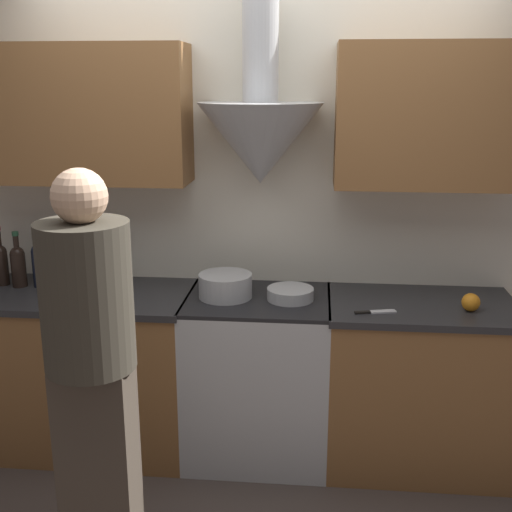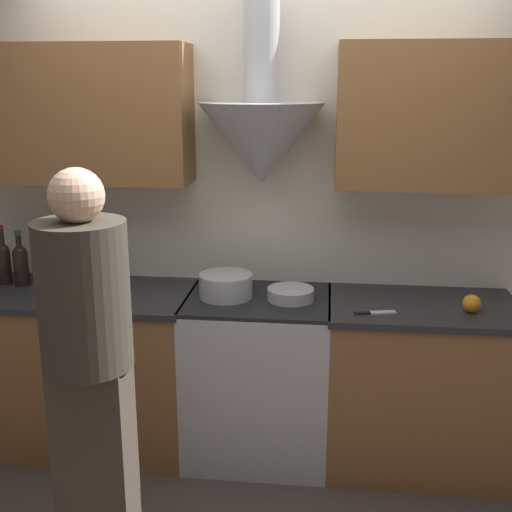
{
  "view_description": "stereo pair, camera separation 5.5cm",
  "coord_description": "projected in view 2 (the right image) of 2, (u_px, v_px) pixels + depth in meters",
  "views": [
    {
      "loc": [
        0.29,
        -2.81,
        1.96
      ],
      "look_at": [
        0.0,
        0.2,
        1.14
      ],
      "focal_mm": 45.0,
      "sensor_mm": 36.0,
      "label": 1
    },
    {
      "loc": [
        0.35,
        -2.81,
        1.96
      ],
      "look_at": [
        0.0,
        0.2,
        1.14
      ],
      "focal_mm": 45.0,
      "sensor_mm": 36.0,
      "label": 2
    }
  ],
  "objects": [
    {
      "name": "wine_bottle_6",
      "position": [
        94.0,
        265.0,
        3.44
      ],
      "size": [
        0.07,
        0.07,
        0.3
      ],
      "color": "black",
      "rests_on": "counter_left"
    },
    {
      "name": "person_foreground_left",
      "position": [
        89.0,
        362.0,
        2.46
      ],
      "size": [
        0.35,
        0.35,
        1.67
      ],
      "color": "#473D33",
      "rests_on": "ground_plane"
    },
    {
      "name": "mixing_bowl",
      "position": [
        291.0,
        294.0,
        3.27
      ],
      "size": [
        0.24,
        0.24,
        0.06
      ],
      "color": "#B7BABC",
      "rests_on": "stove_range"
    },
    {
      "name": "wine_bottle_3",
      "position": [
        41.0,
        261.0,
        3.47
      ],
      "size": [
        0.07,
        0.07,
        0.34
      ],
      "color": "black",
      "rests_on": "counter_left"
    },
    {
      "name": "counter_left",
      "position": [
        81.0,
        367.0,
        3.53
      ],
      "size": [
        1.24,
        0.62,
        0.89
      ],
      "color": "brown",
      "rests_on": "ground_plane"
    },
    {
      "name": "wine_bottle_5",
      "position": [
        75.0,
        262.0,
        3.45
      ],
      "size": [
        0.07,
        0.07,
        0.33
      ],
      "color": "black",
      "rests_on": "counter_left"
    },
    {
      "name": "ground_plane",
      "position": [
        251.0,
        483.0,
        3.24
      ],
      "size": [
        12.0,
        12.0,
        0.0
      ],
      "primitive_type": "plane",
      "color": "#423833"
    },
    {
      "name": "counter_right",
      "position": [
        418.0,
        384.0,
        3.33
      ],
      "size": [
        0.95,
        0.62,
        0.89
      ],
      "color": "brown",
      "rests_on": "ground_plane"
    },
    {
      "name": "wine_bottle_2",
      "position": [
        21.0,
        263.0,
        3.48
      ],
      "size": [
        0.08,
        0.08,
        0.3
      ],
      "color": "black",
      "rests_on": "counter_left"
    },
    {
      "name": "orange_fruit",
      "position": [
        472.0,
        304.0,
        3.08
      ],
      "size": [
        0.09,
        0.09,
        0.09
      ],
      "color": "orange",
      "rests_on": "counter_right"
    },
    {
      "name": "wall_back",
      "position": [
        255.0,
        179.0,
        3.41
      ],
      "size": [
        8.4,
        0.63,
        2.6
      ],
      "color": "silver",
      "rests_on": "ground_plane"
    },
    {
      "name": "stock_pot",
      "position": [
        226.0,
        285.0,
        3.3
      ],
      "size": [
        0.27,
        0.27,
        0.12
      ],
      "color": "#B7BABC",
      "rests_on": "stove_range"
    },
    {
      "name": "chefs_knife",
      "position": [
        376.0,
        313.0,
        3.08
      ],
      "size": [
        0.2,
        0.08,
        0.01
      ],
      "rotation": [
        0.0,
        0.0,
        0.24
      ],
      "color": "silver",
      "rests_on": "counter_right"
    },
    {
      "name": "wine_bottle_1",
      "position": [
        4.0,
        261.0,
        3.51
      ],
      "size": [
        0.07,
        0.07,
        0.33
      ],
      "color": "black",
      "rests_on": "counter_left"
    },
    {
      "name": "wine_bottle_4",
      "position": [
        58.0,
        262.0,
        3.47
      ],
      "size": [
        0.08,
        0.08,
        0.33
      ],
      "color": "black",
      "rests_on": "counter_left"
    },
    {
      "name": "stove_range",
      "position": [
        258.0,
        376.0,
        3.42
      ],
      "size": [
        0.74,
        0.6,
        0.89
      ],
      "color": "#B7BABC",
      "rests_on": "ground_plane"
    }
  ]
}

